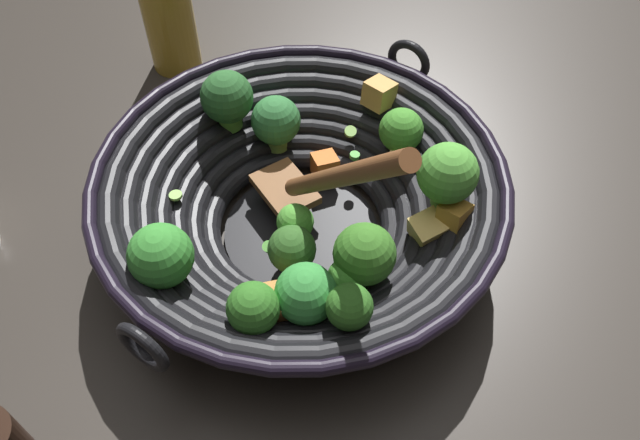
{
  "coord_description": "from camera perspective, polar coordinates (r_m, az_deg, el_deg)",
  "views": [
    {
      "loc": [
        -0.19,
        -0.38,
        0.57
      ],
      "look_at": [
        0.02,
        -0.01,
        0.03
      ],
      "focal_mm": 36.53,
      "sensor_mm": 36.0,
      "label": 1
    }
  ],
  "objects": [
    {
      "name": "ground_plane",
      "position": [
        0.71,
        -1.65,
        -1.37
      ],
      "size": [
        4.0,
        4.0,
        0.0
      ],
      "primitive_type": "plane",
      "color": "#332D28"
    },
    {
      "name": "wok",
      "position": [
        0.66,
        -1.69,
        1.83
      ],
      "size": [
        0.42,
        0.42,
        0.26
      ],
      "color": "black",
      "rests_on": "ground"
    },
    {
      "name": "cooking_oil_bottle",
      "position": [
        0.89,
        -13.24,
        17.5
      ],
      "size": [
        0.07,
        0.07,
        0.21
      ],
      "color": "gold",
      "rests_on": "ground"
    }
  ]
}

